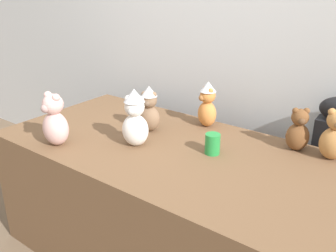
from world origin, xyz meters
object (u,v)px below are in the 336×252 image
(instrument_case, at_px, (333,180))
(party_cup_green, at_px, (213,144))
(teddy_bear_chestnut, at_px, (298,131))
(teddy_bear_mocha, at_px, (149,109))
(teddy_bear_blush, at_px, (55,121))
(teddy_bear_caramel, at_px, (335,136))
(display_table, at_px, (168,204))
(teddy_bear_snow, at_px, (135,119))
(teddy_bear_ginger, at_px, (207,105))

(instrument_case, relative_size, party_cup_green, 9.32)
(teddy_bear_chestnut, distance_m, teddy_bear_mocha, 0.84)
(teddy_bear_blush, bearing_deg, teddy_bear_caramel, 31.34)
(display_table, height_order, teddy_bear_snow, teddy_bear_snow)
(teddy_bear_snow, height_order, teddy_bear_mocha, teddy_bear_snow)
(teddy_bear_snow, xyz_separation_m, party_cup_green, (0.39, 0.16, -0.10))
(display_table, height_order, teddy_bear_caramel, teddy_bear_caramel)
(teddy_bear_blush, xyz_separation_m, party_cup_green, (0.75, 0.42, -0.08))
(instrument_case, xyz_separation_m, teddy_bear_caramel, (0.01, -0.23, 0.37))
(display_table, xyz_separation_m, teddy_bear_caramel, (0.76, 0.38, 0.50))
(display_table, relative_size, teddy_bear_caramel, 7.16)
(instrument_case, height_order, teddy_bear_chestnut, instrument_case)
(teddy_bear_blush, bearing_deg, teddy_bear_mocha, 59.60)
(teddy_bear_snow, distance_m, teddy_bear_blush, 0.44)
(display_table, distance_m, party_cup_green, 0.50)
(instrument_case, relative_size, teddy_bear_snow, 3.17)
(display_table, xyz_separation_m, teddy_bear_blush, (-0.51, -0.35, 0.52))
(teddy_bear_blush, bearing_deg, teddy_bear_snow, 36.81)
(display_table, bearing_deg, teddy_bear_snow, -147.91)
(teddy_bear_chestnut, relative_size, teddy_bear_snow, 0.74)
(instrument_case, distance_m, teddy_bear_chestnut, 0.46)
(teddy_bear_caramel, distance_m, teddy_bear_blush, 1.46)
(teddy_bear_caramel, height_order, teddy_bear_snow, teddy_bear_snow)
(display_table, xyz_separation_m, teddy_bear_chestnut, (0.58, 0.38, 0.49))
(teddy_bear_mocha, xyz_separation_m, teddy_bear_blush, (-0.29, -0.46, 0.00))
(party_cup_green, bearing_deg, teddy_bear_blush, -150.84)
(teddy_bear_caramel, bearing_deg, teddy_bear_chestnut, 159.08)
(teddy_bear_chestnut, relative_size, teddy_bear_blush, 0.80)
(teddy_bear_ginger, relative_size, party_cup_green, 2.59)
(display_table, relative_size, teddy_bear_chestnut, 8.10)
(instrument_case, bearing_deg, teddy_bear_blush, -145.72)
(teddy_bear_blush, bearing_deg, teddy_bear_ginger, 56.00)
(display_table, bearing_deg, instrument_case, 39.45)
(instrument_case, bearing_deg, teddy_bear_snow, -144.91)
(teddy_bear_chestnut, relative_size, party_cup_green, 2.17)
(teddy_bear_caramel, relative_size, teddy_bear_mocha, 0.97)
(instrument_case, height_order, teddy_bear_caramel, teddy_bear_caramel)
(instrument_case, xyz_separation_m, teddy_bear_ginger, (-0.73, -0.23, 0.38))
(teddy_bear_caramel, xyz_separation_m, teddy_bear_snow, (-0.91, -0.48, 0.03))
(teddy_bear_caramel, distance_m, party_cup_green, 0.61)
(instrument_case, xyz_separation_m, teddy_bear_mocha, (-0.97, -0.50, 0.38))
(teddy_bear_ginger, bearing_deg, instrument_case, 45.98)
(teddy_bear_caramel, height_order, teddy_bear_mocha, teddy_bear_mocha)
(party_cup_green, bearing_deg, teddy_bear_caramel, 30.98)
(instrument_case, relative_size, teddy_bear_blush, 3.42)
(display_table, relative_size, instrument_case, 1.89)
(teddy_bear_caramel, relative_size, teddy_bear_ginger, 0.95)
(party_cup_green, bearing_deg, instrument_case, 47.08)
(display_table, xyz_separation_m, party_cup_green, (0.24, 0.07, 0.43))
(instrument_case, height_order, teddy_bear_snow, teddy_bear_snow)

